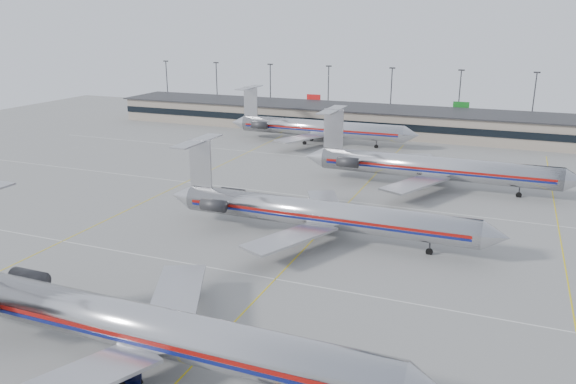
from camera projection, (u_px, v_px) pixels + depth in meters
The scene contains 10 objects.
ground at pixel (234, 322), 53.12m from camera, with size 260.00×260.00×0.00m, color gray.
apron_markings at pixel (275, 279), 61.99m from camera, with size 160.00×0.15×0.02m, color silver.
terminal at pixel (414, 122), 139.14m from camera, with size 162.00×17.00×6.25m.
light_mast_row at pixel (424, 94), 150.00m from camera, with size 163.60×0.40×15.28m.
jet_foreground at pixel (138, 326), 45.46m from camera, with size 48.47×28.54×12.69m.
jet_second_row at pixel (317, 213), 72.73m from camera, with size 45.55×26.82×11.92m.
jet_third_row at pixel (429, 167), 94.77m from camera, with size 46.29×28.47×12.66m.
jet_back_row at pixel (317, 128), 129.61m from camera, with size 45.42×27.94×12.42m.
tug_left at pixel (126, 377), 43.73m from camera, with size 2.25×1.92×1.65m.
cone_left at pixel (74, 365), 46.02m from camera, with size 0.48×0.48×0.65m, color orange.
Camera 1 is at (22.30, -41.87, 27.38)m, focal length 35.00 mm.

